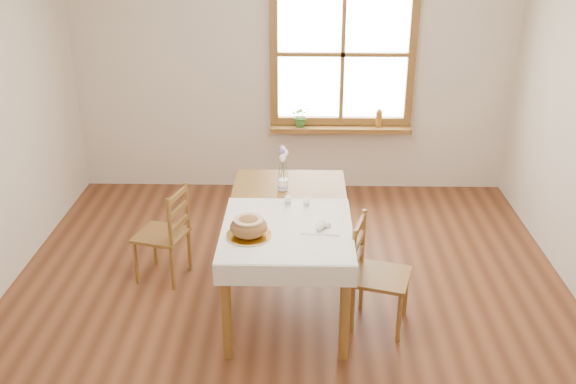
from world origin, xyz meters
name	(u,v)px	position (x,y,z in m)	size (l,w,h in m)	color
ground	(287,319)	(0.00, 0.00, 0.00)	(5.00, 5.00, 0.00)	brown
room_walls	(287,95)	(0.00, 0.00, 1.71)	(4.60, 5.10, 2.65)	silver
window	(343,54)	(0.50, 2.47, 1.45)	(1.46, 0.08, 1.46)	olive
window_sill	(341,129)	(0.50, 2.40, 0.69)	(1.46, 0.20, 0.05)	olive
dining_table	(288,221)	(0.00, 0.30, 0.66)	(0.90, 1.60, 0.75)	olive
table_linen	(287,229)	(0.00, 0.00, 0.76)	(0.91, 0.99, 0.01)	white
chair_left	(161,233)	(-1.03, 0.58, 0.40)	(0.37, 0.39, 0.80)	olive
chair_right	(381,275)	(0.67, -0.04, 0.41)	(0.39, 0.40, 0.83)	olive
bread_plate	(249,235)	(-0.26, -0.13, 0.77)	(0.30, 0.30, 0.02)	white
bread_loaf	(249,225)	(-0.26, -0.13, 0.85)	(0.25, 0.25, 0.14)	olive
egg_napkin	(321,227)	(0.24, 0.01, 0.77)	(0.27, 0.22, 0.01)	white
eggs	(321,223)	(0.24, 0.01, 0.79)	(0.20, 0.18, 0.04)	white
salt_shaker	(288,201)	(0.00, 0.34, 0.81)	(0.05, 0.05, 0.10)	white
pepper_shaker	(307,203)	(0.14, 0.32, 0.80)	(0.04, 0.04, 0.09)	white
flower_vase	(283,185)	(-0.05, 0.66, 0.79)	(0.08, 0.08, 0.09)	white
lavender_bouquet	(283,164)	(-0.05, 0.66, 0.97)	(0.14, 0.14, 0.27)	#735596
potted_plant	(301,118)	(0.09, 2.40, 0.80)	(0.20, 0.22, 0.17)	#35752F
amber_bottle	(379,118)	(0.89, 2.40, 0.81)	(0.07, 0.07, 0.19)	#AD6E20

